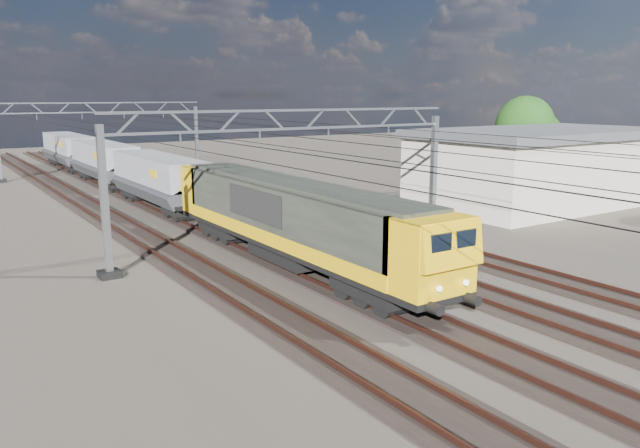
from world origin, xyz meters
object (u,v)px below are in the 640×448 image
hopper_wagon_lead (159,177)px  hopper_wagon_mid (104,160)px  locomotive (291,217)px  catenary_gantry_mid (296,173)px  hopper_wagon_third (68,148)px  catenary_gantry_far (105,135)px  industrial_shed (541,166)px  tree_far (529,128)px

hopper_wagon_lead → hopper_wagon_mid: 14.20m
locomotive → hopper_wagon_lead: 17.70m
catenary_gantry_mid → hopper_wagon_lead: catenary_gantry_mid is taller
hopper_wagon_lead → hopper_wagon_third: 28.40m
catenary_gantry_far → hopper_wagon_mid: 7.45m
hopper_wagon_lead → hopper_wagon_mid: size_ratio=1.00×
catenary_gantry_far → industrial_shed: 40.51m
hopper_wagon_mid → tree_far: size_ratio=1.68×
hopper_wagon_lead → industrial_shed: industrial_shed is taller
catenary_gantry_far → industrial_shed: (22.00, -34.00, -1.18)m
catenary_gantry_mid → hopper_wagon_third: catenary_gantry_mid is taller
hopper_wagon_lead → industrial_shed: bearing=-28.1°
catenary_gantry_mid → industrial_shed: bearing=5.2°
catenary_gantry_far → tree_far: size_ratio=2.57×
hopper_wagon_mid → tree_far: bearing=-30.8°
catenary_gantry_far → tree_far: bearing=-40.8°
locomotive → hopper_wagon_third: size_ratio=1.62×
industrial_shed → hopper_wagon_mid: bearing=131.6°
catenary_gantry_far → tree_far: tree_far is taller
hopper_wagon_third → tree_far: tree_far is taller
locomotive → catenary_gantry_mid: bearing=55.2°
hopper_wagon_mid → industrial_shed: 36.14m
catenary_gantry_mid → locomotive: bearing=-124.8°
hopper_wagon_mid → industrial_shed: bearing=-48.4°
industrial_shed → tree_far: 11.61m
catenary_gantry_far → hopper_wagon_lead: catenary_gantry_far is taller
hopper_wagon_third → industrial_shed: (24.00, -41.22, 0.49)m
hopper_wagon_lead → hopper_wagon_third: (0.00, 28.40, 0.00)m
locomotive → hopper_wagon_mid: 31.90m
hopper_wagon_lead → industrial_shed: size_ratio=0.70×
catenary_gantry_far → industrial_shed: size_ratio=1.07×
industrial_shed → tree_far: tree_far is taller
hopper_wagon_lead → hopper_wagon_mid: (0.00, 14.20, 0.00)m
catenary_gantry_mid → hopper_wagon_mid: (-2.00, 29.02, -1.67)m
catenary_gantry_far → hopper_wagon_third: bearing=105.5°
hopper_wagon_mid → catenary_gantry_mid: bearing=-86.1°
hopper_wagon_mid → tree_far: (32.32, -19.23, 2.70)m
catenary_gantry_far → hopper_wagon_mid: bearing=-106.0°
catenary_gantry_mid → hopper_wagon_lead: size_ratio=1.53×
catenary_gantry_far → hopper_wagon_lead: 21.34m
catenary_gantry_mid → catenary_gantry_far: same height
hopper_wagon_third → catenary_gantry_far: bearing=-74.5°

